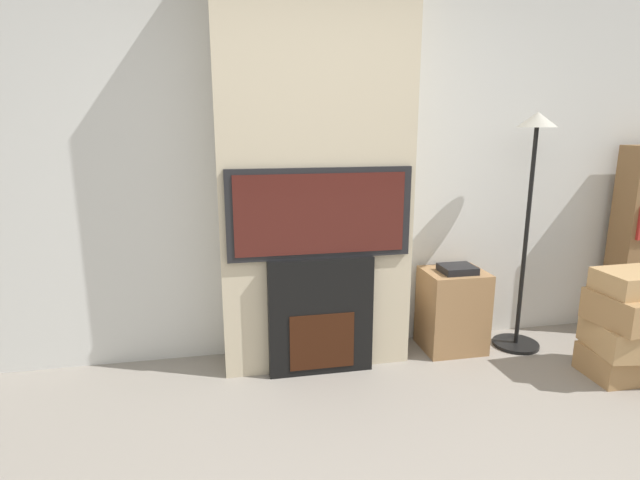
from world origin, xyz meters
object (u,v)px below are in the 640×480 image
(television, at_px, (320,213))
(box_stack, at_px, (628,326))
(floor_lamp, at_px, (530,194))
(media_stand, at_px, (452,309))
(fireplace, at_px, (320,315))
(bookshelf, at_px, (639,241))

(television, relative_size, box_stack, 1.63)
(floor_lamp, distance_m, media_stand, 0.97)
(fireplace, xyz_separation_m, television, (0.00, -0.00, 0.68))
(fireplace, relative_size, television, 0.67)
(fireplace, relative_size, floor_lamp, 0.46)
(bookshelf, bearing_deg, floor_lamp, -174.57)
(fireplace, bearing_deg, floor_lamp, 3.04)
(fireplace, relative_size, box_stack, 1.10)
(television, bearing_deg, fireplace, 90.00)
(television, bearing_deg, media_stand, 7.95)
(television, distance_m, bookshelf, 2.57)
(media_stand, distance_m, bookshelf, 1.60)
(floor_lamp, bearing_deg, box_stack, -53.64)
(box_stack, distance_m, bookshelf, 0.98)
(floor_lamp, relative_size, media_stand, 2.63)
(television, xyz_separation_m, box_stack, (1.91, -0.47, -0.71))
(fireplace, distance_m, bookshelf, 2.57)
(floor_lamp, relative_size, bookshelf, 1.16)
(floor_lamp, distance_m, box_stack, 1.04)
(box_stack, bearing_deg, floor_lamp, 126.36)
(fireplace, height_order, bookshelf, bookshelf)
(bookshelf, bearing_deg, fireplace, -175.98)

